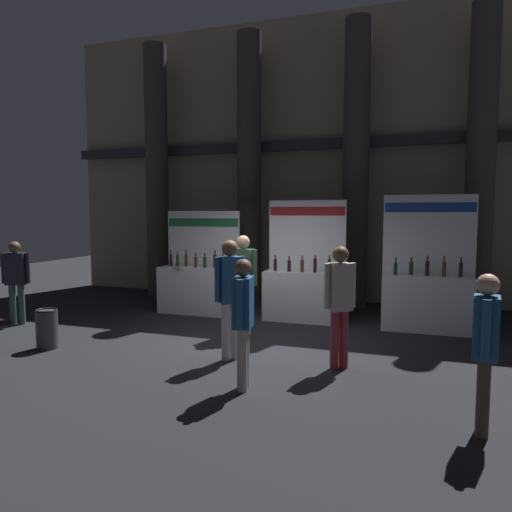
{
  "coord_description": "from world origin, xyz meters",
  "views": [
    {
      "loc": [
        2.7,
        -7.47,
        2.17
      ],
      "look_at": [
        -0.15,
        0.76,
        1.38
      ],
      "focal_mm": 33.25,
      "sensor_mm": 36.0,
      "label": 1
    }
  ],
  "objects_px": {
    "visitor_2": "(485,342)",
    "visitor_4": "(243,276)",
    "visitor_0": "(230,290)",
    "exhibitor_booth_0": "(198,286)",
    "exhibitor_booth_1": "(303,290)",
    "visitor_3": "(243,314)",
    "exhibitor_booth_2": "(427,297)",
    "trash_bin": "(47,329)",
    "visitor_5": "(16,276)",
    "visitor_1": "(340,297)"
  },
  "relations": [
    {
      "from": "visitor_2",
      "to": "visitor_4",
      "type": "xyz_separation_m",
      "value": [
        -3.58,
        2.88,
        0.12
      ]
    },
    {
      "from": "visitor_0",
      "to": "visitor_4",
      "type": "height_order",
      "value": "visitor_0"
    },
    {
      "from": "exhibitor_booth_0",
      "to": "exhibitor_booth_1",
      "type": "relative_size",
      "value": 0.91
    },
    {
      "from": "visitor_0",
      "to": "visitor_3",
      "type": "height_order",
      "value": "visitor_0"
    },
    {
      "from": "visitor_3",
      "to": "exhibitor_booth_2",
      "type": "bearing_deg",
      "value": -38.78
    },
    {
      "from": "exhibitor_booth_0",
      "to": "trash_bin",
      "type": "relative_size",
      "value": 3.48
    },
    {
      "from": "visitor_0",
      "to": "visitor_5",
      "type": "bearing_deg",
      "value": -55.06
    },
    {
      "from": "exhibitor_booth_1",
      "to": "visitor_1",
      "type": "relative_size",
      "value": 1.41
    },
    {
      "from": "exhibitor_booth_0",
      "to": "visitor_1",
      "type": "bearing_deg",
      "value": -37.93
    },
    {
      "from": "exhibitor_booth_1",
      "to": "visitor_2",
      "type": "height_order",
      "value": "exhibitor_booth_1"
    },
    {
      "from": "visitor_0",
      "to": "exhibitor_booth_1",
      "type": "bearing_deg",
      "value": -144.57
    },
    {
      "from": "exhibitor_booth_2",
      "to": "visitor_0",
      "type": "xyz_separation_m",
      "value": [
        -2.77,
        -2.85,
        0.41
      ]
    },
    {
      "from": "visitor_3",
      "to": "visitor_5",
      "type": "relative_size",
      "value": 1.0
    },
    {
      "from": "visitor_3",
      "to": "visitor_5",
      "type": "height_order",
      "value": "visitor_5"
    },
    {
      "from": "visitor_1",
      "to": "exhibitor_booth_0",
      "type": "bearing_deg",
      "value": -73.06
    },
    {
      "from": "visitor_2",
      "to": "visitor_1",
      "type": "bearing_deg",
      "value": 53.97
    },
    {
      "from": "exhibitor_booth_0",
      "to": "visitor_3",
      "type": "distance_m",
      "value": 4.67
    },
    {
      "from": "visitor_3",
      "to": "visitor_0",
      "type": "bearing_deg",
      "value": 20.1
    },
    {
      "from": "exhibitor_booth_2",
      "to": "visitor_4",
      "type": "distance_m",
      "value": 3.43
    },
    {
      "from": "visitor_3",
      "to": "trash_bin",
      "type": "bearing_deg",
      "value": 70.24
    },
    {
      "from": "trash_bin",
      "to": "visitor_3",
      "type": "relative_size",
      "value": 0.39
    },
    {
      "from": "visitor_1",
      "to": "visitor_3",
      "type": "height_order",
      "value": "visitor_1"
    },
    {
      "from": "exhibitor_booth_1",
      "to": "trash_bin",
      "type": "distance_m",
      "value": 4.77
    },
    {
      "from": "visitor_3",
      "to": "visitor_5",
      "type": "distance_m",
      "value": 5.67
    },
    {
      "from": "visitor_4",
      "to": "exhibitor_booth_0",
      "type": "bearing_deg",
      "value": -39.5
    },
    {
      "from": "exhibitor_booth_0",
      "to": "trash_bin",
      "type": "height_order",
      "value": "exhibitor_booth_0"
    },
    {
      "from": "trash_bin",
      "to": "visitor_3",
      "type": "distance_m",
      "value": 3.72
    },
    {
      "from": "exhibitor_booth_1",
      "to": "visitor_1",
      "type": "distance_m",
      "value": 3.04
    },
    {
      "from": "exhibitor_booth_1",
      "to": "trash_bin",
      "type": "relative_size",
      "value": 3.82
    },
    {
      "from": "exhibitor_booth_0",
      "to": "visitor_1",
      "type": "height_order",
      "value": "exhibitor_booth_0"
    },
    {
      "from": "exhibitor_booth_2",
      "to": "visitor_3",
      "type": "height_order",
      "value": "exhibitor_booth_2"
    },
    {
      "from": "trash_bin",
      "to": "visitor_2",
      "type": "distance_m",
      "value": 6.36
    },
    {
      "from": "visitor_3",
      "to": "visitor_5",
      "type": "xyz_separation_m",
      "value": [
        -5.38,
        1.77,
        0.01
      ]
    },
    {
      "from": "exhibitor_booth_2",
      "to": "visitor_3",
      "type": "bearing_deg",
      "value": -119.1
    },
    {
      "from": "exhibitor_booth_1",
      "to": "visitor_0",
      "type": "bearing_deg",
      "value": -98.11
    },
    {
      "from": "exhibitor_booth_2",
      "to": "visitor_1",
      "type": "height_order",
      "value": "exhibitor_booth_2"
    },
    {
      "from": "visitor_1",
      "to": "visitor_3",
      "type": "distance_m",
      "value": 1.54
    },
    {
      "from": "visitor_1",
      "to": "visitor_2",
      "type": "relative_size",
      "value": 1.08
    },
    {
      "from": "trash_bin",
      "to": "visitor_5",
      "type": "xyz_separation_m",
      "value": [
        -1.77,
        1.13,
        0.63
      ]
    },
    {
      "from": "exhibitor_booth_0",
      "to": "visitor_0",
      "type": "distance_m",
      "value": 3.48
    },
    {
      "from": "visitor_2",
      "to": "visitor_3",
      "type": "xyz_separation_m",
      "value": [
        -2.64,
        0.36,
        0.02
      ]
    },
    {
      "from": "exhibitor_booth_1",
      "to": "visitor_4",
      "type": "xyz_separation_m",
      "value": [
        -0.75,
        -1.43,
        0.44
      ]
    },
    {
      "from": "exhibitor_booth_0",
      "to": "visitor_4",
      "type": "xyz_separation_m",
      "value": [
        1.58,
        -1.4,
        0.46
      ]
    },
    {
      "from": "exhibitor_booth_2",
      "to": "visitor_1",
      "type": "bearing_deg",
      "value": -113.44
    },
    {
      "from": "exhibitor_booth_0",
      "to": "visitor_2",
      "type": "xyz_separation_m",
      "value": [
        5.16,
        -4.27,
        0.34
      ]
    },
    {
      "from": "visitor_3",
      "to": "visitor_4",
      "type": "distance_m",
      "value": 2.68
    },
    {
      "from": "exhibitor_booth_0",
      "to": "trash_bin",
      "type": "bearing_deg",
      "value": -108.37
    },
    {
      "from": "exhibitor_booth_2",
      "to": "trash_bin",
      "type": "bearing_deg",
      "value": -150.58
    },
    {
      "from": "visitor_2",
      "to": "visitor_4",
      "type": "relative_size",
      "value": 0.9
    },
    {
      "from": "visitor_1",
      "to": "visitor_2",
      "type": "distance_m",
      "value": 2.26
    }
  ]
}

